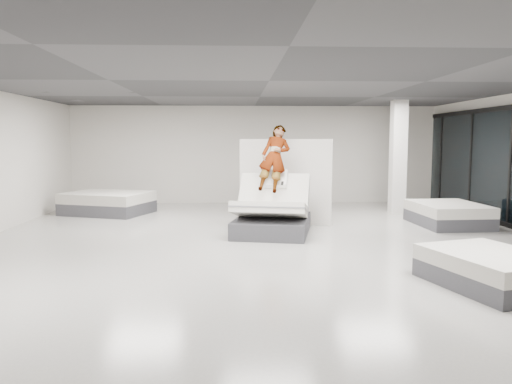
% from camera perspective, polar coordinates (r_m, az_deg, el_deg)
% --- Properties ---
extents(room, '(14.00, 14.04, 3.20)m').
position_cam_1_polar(room, '(9.58, 1.49, 3.04)').
color(room, '#AFADA5').
rests_on(room, ground).
extents(hero_bed, '(1.98, 2.38, 1.42)m').
position_cam_1_polar(hero_bed, '(11.11, 1.87, -2.65)').
color(hero_bed, '#3D3D42').
rests_on(hero_bed, floor).
extents(person, '(0.96, 1.77, 1.19)m').
position_cam_1_polar(person, '(11.35, 2.13, 2.19)').
color(person, slate).
rests_on(person, hero_bed).
extents(remote, '(0.08, 0.15, 0.08)m').
position_cam_1_polar(remote, '(11.00, 3.02, 1.00)').
color(remote, black).
rests_on(remote, person).
extents(divider_panel, '(2.24, 0.80, 2.11)m').
position_cam_1_polar(divider_panel, '(12.42, 3.32, 1.19)').
color(divider_panel, white).
rests_on(divider_panel, floor).
extents(flat_bed_right_far, '(1.57, 2.04, 0.54)m').
position_cam_1_polar(flat_bed_right_far, '(13.11, 21.09, -2.40)').
color(flat_bed_right_far, '#3D3D42').
rests_on(flat_bed_right_far, floor).
extents(flat_bed_right_near, '(1.80, 2.11, 0.50)m').
position_cam_1_polar(flat_bed_right_near, '(7.94, 25.32, -8.03)').
color(flat_bed_right_near, '#3D3D42').
rests_on(flat_bed_right_near, floor).
extents(flat_bed_left_far, '(2.65, 2.31, 0.61)m').
position_cam_1_polar(flat_bed_left_far, '(14.77, -16.58, -1.21)').
color(flat_bed_left_far, '#3D3D42').
rests_on(flat_bed_left_far, floor).
extents(column, '(0.40, 0.40, 3.20)m').
position_cam_1_polar(column, '(14.81, 15.92, 3.86)').
color(column, silver).
rests_on(column, floor).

